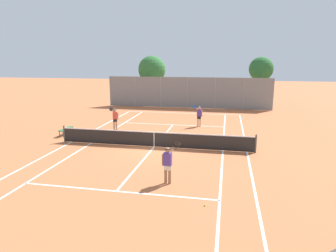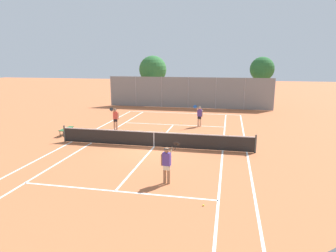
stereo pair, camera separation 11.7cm
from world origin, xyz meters
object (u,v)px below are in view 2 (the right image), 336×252
player_far_right (199,115)px  courtside_bench (66,129)px  loose_tennis_ball_0 (203,205)px  tree_behind_right (262,70)px  player_near_side (167,163)px  loose_tennis_ball_1 (138,113)px  loose_tennis_ball_2 (181,123)px  tree_behind_left (153,70)px  loose_tennis_ball_3 (164,129)px  player_far_left (115,118)px  tennis_net (154,139)px

player_far_right → courtside_bench: player_far_right is taller
loose_tennis_ball_0 → tree_behind_right: size_ratio=0.01×
player_near_side → loose_tennis_ball_0: 2.61m
loose_tennis_ball_0 → loose_tennis_ball_1: bearing=114.3°
tree_behind_right → loose_tennis_ball_2: bearing=-123.3°
player_near_side → loose_tennis_ball_2: 12.24m
loose_tennis_ball_0 → courtside_bench: size_ratio=0.04×
player_far_right → player_near_side: bearing=-91.3°
courtside_bench → tree_behind_left: tree_behind_left is taller
player_far_right → loose_tennis_ball_3: 3.15m
player_far_left → player_far_right: bearing=21.0°
loose_tennis_ball_0 → tree_behind_left: bearing=108.4°
player_far_right → tree_behind_right: tree_behind_right is taller
loose_tennis_ball_1 → tree_behind_left: size_ratio=0.01×
loose_tennis_ball_1 → tree_behind_right: bearing=30.6°
player_far_right → tree_behind_right: bearing=64.1°
tennis_net → player_far_left: size_ratio=6.76×
player_far_left → tree_behind_left: tree_behind_left is taller
tennis_net → player_far_right: bearing=71.0°
tennis_net → tree_behind_left: (-4.65, 17.91, 3.40)m
loose_tennis_ball_0 → courtside_bench: (-10.41, 8.63, 0.38)m
tennis_net → loose_tennis_ball_1: tennis_net is taller
loose_tennis_ball_1 → courtside_bench: size_ratio=0.04×
player_near_side → loose_tennis_ball_2: (-1.29, 12.14, -0.89)m
player_far_left → player_far_right: same height
loose_tennis_ball_2 → tree_behind_left: tree_behind_left is taller
player_far_left → tree_behind_left: bearing=92.8°
loose_tennis_ball_1 → tree_behind_left: bearing=92.2°
player_near_side → tree_behind_left: size_ratio=0.31×
tennis_net → player_far_left: bearing=135.8°
loose_tennis_ball_3 → tree_behind_right: 16.27m
tennis_net → player_near_side: bearing=-70.1°
player_far_left → courtside_bench: bearing=-142.4°
tennis_net → loose_tennis_ball_1: bearing=112.2°
player_far_right → loose_tennis_ball_3: bearing=-145.4°
player_far_left → loose_tennis_ball_1: size_ratio=26.88×
player_far_left → loose_tennis_ball_3: bearing=9.8°
loose_tennis_ball_0 → loose_tennis_ball_2: bearing=102.3°
loose_tennis_ball_2 → loose_tennis_ball_0: bearing=-77.7°
loose_tennis_ball_0 → tree_behind_left: tree_behind_left is taller
player_near_side → player_far_left: same height
player_far_left → tree_behind_left: 14.38m
player_near_side → tree_behind_left: 24.20m
loose_tennis_ball_3 → tree_behind_left: 14.62m
courtside_bench → player_far_right: bearing=26.8°
tennis_net → player_far_right: 6.57m
tree_behind_left → tree_behind_right: (12.49, 0.05, 0.14)m
player_far_right → player_far_left: bearing=-159.0°
player_near_side → player_far_right: (0.25, 11.40, 0.00)m
player_far_right → loose_tennis_ball_1: bearing=145.2°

